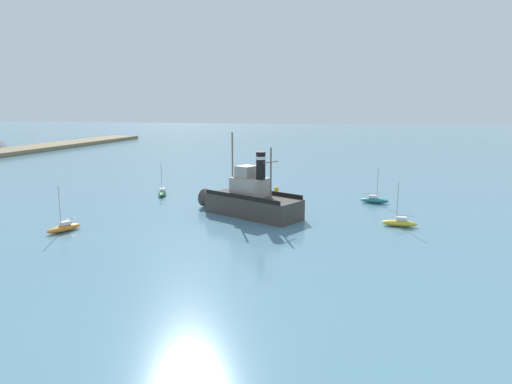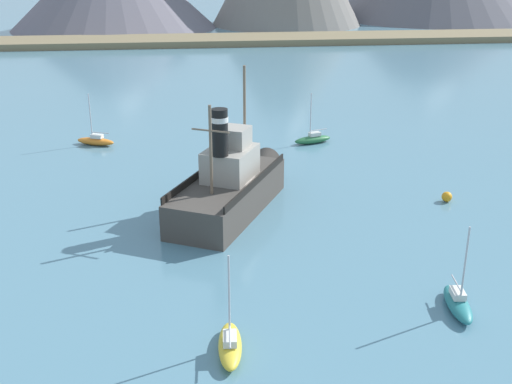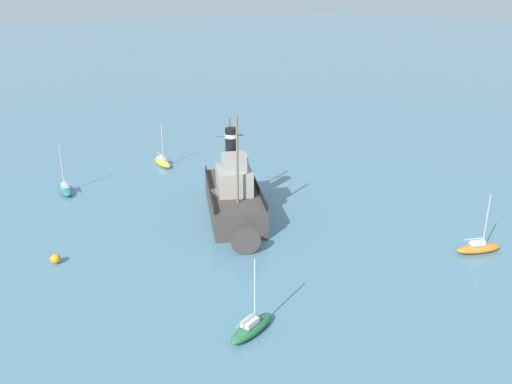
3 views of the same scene
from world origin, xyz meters
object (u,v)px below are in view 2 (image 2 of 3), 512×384
object	(u,v)px
sailboat_teal	(458,303)
sailboat_yellow	(230,345)
sailboat_green	(313,139)
old_tugboat	(231,185)
sailboat_orange	(96,141)
mooring_buoy	(447,197)

from	to	relation	value
sailboat_teal	sailboat_yellow	distance (m)	12.32
sailboat_green	sailboat_yellow	distance (m)	34.47
old_tugboat	sailboat_green	world-z (taller)	old_tugboat
sailboat_green	sailboat_teal	distance (m)	30.51
old_tugboat	sailboat_orange	xyz separation A→B (m)	(-11.62, 17.22, -1.40)
old_tugboat	sailboat_yellow	size ratio (longest dim) A/B	2.93
sailboat_yellow	mooring_buoy	world-z (taller)	sailboat_yellow
old_tugboat	sailboat_green	size ratio (longest dim) A/B	2.93
sailboat_yellow	sailboat_teal	bearing A→B (deg)	11.21
sailboat_teal	sailboat_yellow	bearing A→B (deg)	-168.79
sailboat_orange	sailboat_green	bearing A→B (deg)	-4.82
sailboat_orange	mooring_buoy	xyz separation A→B (m)	(27.60, -17.60, -0.04)
sailboat_teal	old_tugboat	bearing A→B (deg)	125.44
sailboat_orange	sailboat_green	world-z (taller)	same
sailboat_green	old_tugboat	bearing A→B (deg)	-120.23
old_tugboat	sailboat_orange	world-z (taller)	old_tugboat
old_tugboat	mooring_buoy	world-z (taller)	old_tugboat
old_tugboat	sailboat_teal	bearing A→B (deg)	-54.56
sailboat_orange	sailboat_green	size ratio (longest dim) A/B	1.00
sailboat_yellow	old_tugboat	bearing A→B (deg)	85.36
old_tugboat	sailboat_yellow	distance (m)	17.50
old_tugboat	sailboat_orange	distance (m)	20.82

